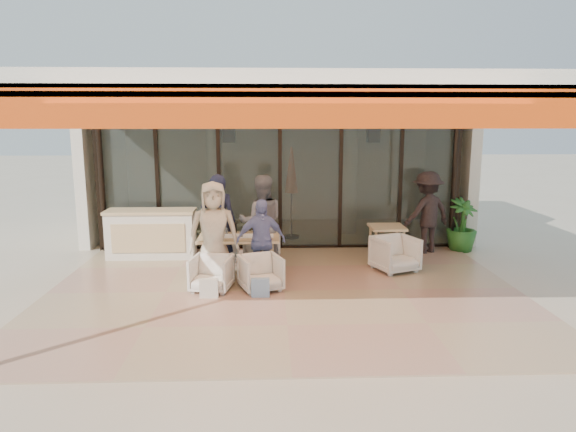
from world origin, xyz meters
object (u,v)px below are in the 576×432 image
diner_navy (218,222)px  diner_periwinkle (261,241)px  diner_cream (214,233)px  diner_grey (261,222)px  potted_palm (462,225)px  host_counter (151,234)px  chair_near_right (261,271)px  chair_far_left (221,246)px  chair_near_left (211,272)px  dining_table (238,239)px  side_table (387,231)px  side_chair (395,252)px  chair_far_right (262,245)px  standing_woman (427,213)px

diner_navy → diner_periwinkle: bearing=137.5°
diner_navy → diner_cream: (0.00, -0.90, -0.02)m
diner_grey → potted_palm: 4.60m
host_counter → chair_near_right: size_ratio=2.73×
chair_far_left → diner_navy: bearing=78.3°
chair_far_left → potted_palm: size_ratio=0.54×
chair_near_right → diner_periwinkle: size_ratio=0.45×
chair_near_left → chair_near_right: chair_near_right is taller
host_counter → potted_palm: bearing=3.2°
chair_far_left → chair_near_left: 1.90m
chair_far_left → diner_cream: 1.52m
host_counter → dining_table: size_ratio=1.23×
potted_palm → chair_near_left: bearing=-154.1°
side_table → side_chair: bearing=-90.0°
chair_far_left → diner_cream: size_ratio=0.35×
dining_table → chair_near_right: bearing=-65.9°
chair_far_right → diner_periwinkle: diner_periwinkle is taller
diner_grey → side_table: (2.57, 0.37, -0.28)m
side_table → potted_palm: potted_palm is taller
host_counter → chair_far_left: (1.49, -0.29, -0.21)m
side_table → side_chair: side_chair is taller
side_chair → standing_woman: (1.01, 1.38, 0.52)m
chair_near_left → potted_palm: (5.27, 2.57, 0.26)m
host_counter → diner_periwinkle: diner_periwinkle is taller
chair_far_right → chair_near_right: bearing=105.3°
chair_near_right → diner_cream: bearing=129.9°
diner_periwinkle → side_table: diner_periwinkle is taller
chair_near_left → potted_palm: size_ratio=0.57×
host_counter → side_chair: 5.04m
chair_far_left → chair_near_right: 2.08m
side_table → potted_palm: bearing=23.2°
host_counter → chair_near_left: 2.66m
side_chair → standing_woman: standing_woman is taller
chair_far_left → diner_cream: bearing=78.3°
chair_far_left → potted_palm: potted_palm is taller
diner_cream → diner_periwinkle: diner_cream is taller
host_counter → diner_navy: size_ratio=0.99×
diner_grey → diner_periwinkle: (0.00, -0.90, -0.16)m
host_counter → dining_table: host_counter is taller
diner_grey → diner_cream: diner_grey is taller
diner_periwinkle → side_table: size_ratio=2.03×
diner_navy → standing_woman: diner_navy is taller
diner_cream → diner_periwinkle: (0.84, 0.00, -0.16)m
chair_near_left → standing_woman: 5.06m
standing_woman → diner_grey: bearing=-7.6°
chair_far_right → diner_navy: size_ratio=0.35×
chair_far_left → side_chair: size_ratio=0.84×
chair_far_left → chair_far_right: 0.84m
standing_woman → potted_palm: bearing=168.0°
diner_periwinkle → dining_table: bearing=122.3°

